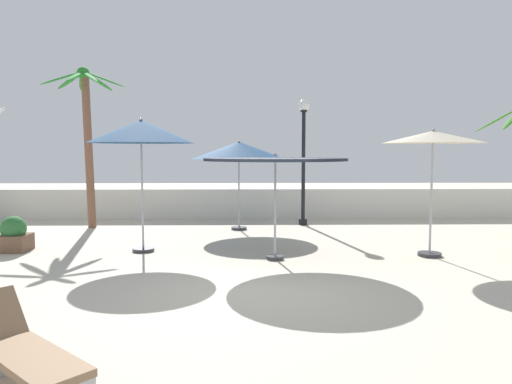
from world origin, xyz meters
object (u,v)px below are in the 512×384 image
Objects in this scene: palm_tree_0 at (87,124)px; patio_umbrella_3 at (141,132)px; planter at (14,235)px; lamp_post_1 at (304,148)px; patio_umbrella_5 at (433,139)px; patio_umbrella_2 at (275,162)px; lounge_chair_0 at (23,350)px; patio_umbrella_4 at (239,151)px.

patio_umbrella_3 is at bearing -56.52° from palm_tree_0.
lamp_post_1 is at bearing 28.69° from planter.
patio_umbrella_5 is 0.72× the size of lamp_post_1.
patio_umbrella_5 is (3.57, 0.27, 0.50)m from patio_umbrella_2.
patio_umbrella_2 is at bearing -9.35° from planter.
patio_umbrella_5 is 5.38m from lamp_post_1.
palm_tree_0 is at bearing 140.04° from patio_umbrella_2.
patio_umbrella_5 is at bearing -5.65° from patio_umbrella_3.
patio_umbrella_5 is 10.09m from planter.
lounge_chair_0 is at bearing -75.58° from palm_tree_0.
palm_tree_0 is at bearing 123.48° from patio_umbrella_3.
lounge_chair_0 is at bearing -116.59° from patio_umbrella_2.
planter is (-6.23, 1.03, -1.78)m from patio_umbrella_2.
patio_umbrella_3 is 3.73× the size of planter.
patio_umbrella_2 is 1.10× the size of patio_umbrella_4.
patio_umbrella_3 reaches higher than patio_umbrella_4.
patio_umbrella_3 is 0.78× the size of lamp_post_1.
palm_tree_0 is (-5.60, 4.69, 1.07)m from patio_umbrella_2.
patio_umbrella_4 is (-0.86, 4.16, 0.25)m from patio_umbrella_2.
patio_umbrella_4 is at bearing -155.52° from lamp_post_1.
patio_umbrella_3 is 3.96m from patio_umbrella_4.
lamp_post_1 is (4.34, 4.18, -0.34)m from patio_umbrella_3.
patio_umbrella_5 is at bearing -64.16° from lamp_post_1.
patio_umbrella_2 is at bearing -16.60° from patio_umbrella_3.
patio_umbrella_5 reaches higher than planter.
lamp_post_1 is (6.83, 0.41, -0.73)m from palm_tree_0.
patio_umbrella_2 is at bearing -39.96° from palm_tree_0.
patio_umbrella_5 reaches higher than lounge_chair_0.
patio_umbrella_2 is 5.26m from lamp_post_1.
lamp_post_1 is (1.22, 5.11, 0.34)m from patio_umbrella_2.
patio_umbrella_4 is 0.98× the size of patio_umbrella_5.
palm_tree_0 reaches higher than patio_umbrella_4.
lamp_post_1 reaches higher than lounge_chair_0.
patio_umbrella_3 is 1.11× the size of patio_umbrella_4.
lamp_post_1 is at bearing 43.95° from patio_umbrella_3.
patio_umbrella_3 is 4.53m from palm_tree_0.
patio_umbrella_5 is at bearing -4.43° from planter.
lamp_post_1 is 11.86m from lounge_chair_0.
palm_tree_0 is 2.84× the size of lounge_chair_0.
planter is (-3.33, 6.83, 0.00)m from lounge_chair_0.
patio_umbrella_4 is at bearing 55.11° from patio_umbrella_3.
patio_umbrella_2 reaches higher than planter.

